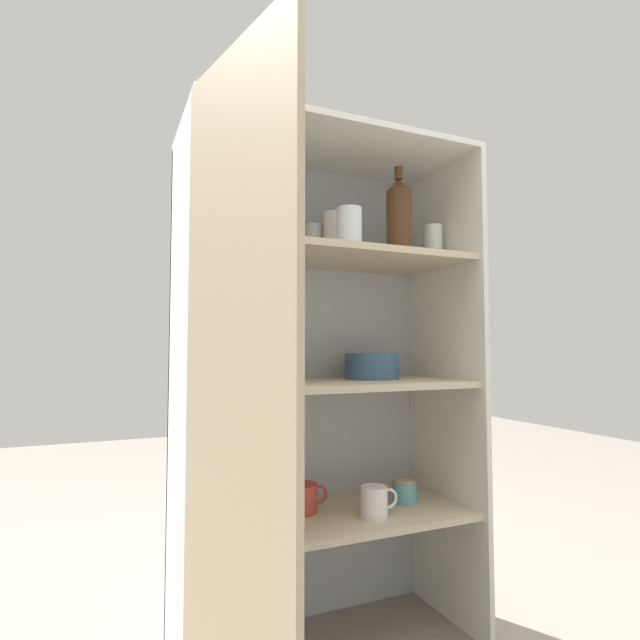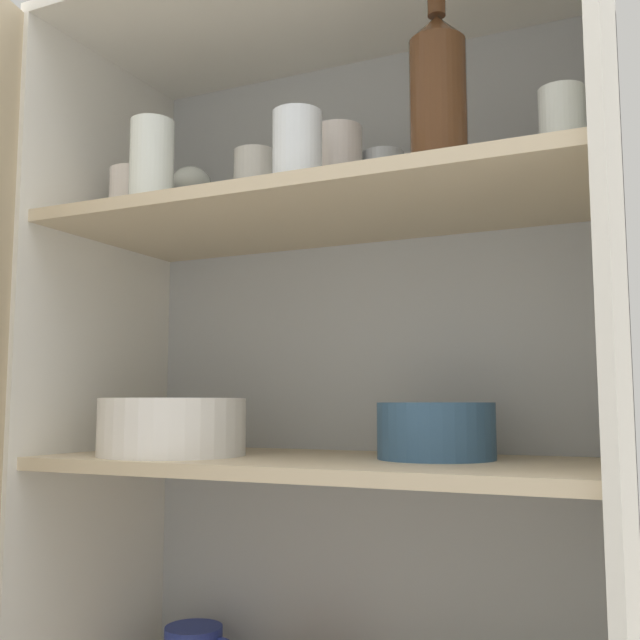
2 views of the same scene
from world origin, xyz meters
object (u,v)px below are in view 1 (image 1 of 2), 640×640
(coffee_mug_primary, at_px, (301,498))
(storage_jar, at_px, (404,492))
(wine_bottle, at_px, (399,216))
(plate_stack_white, at_px, (260,368))
(mixing_bowl_large, at_px, (372,365))

(coffee_mug_primary, height_order, storage_jar, coffee_mug_primary)
(wine_bottle, relative_size, plate_stack_white, 1.20)
(plate_stack_white, relative_size, coffee_mug_primary, 1.70)
(plate_stack_white, height_order, coffee_mug_primary, plate_stack_white)
(plate_stack_white, distance_m, storage_jar, 0.64)
(wine_bottle, xyz_separation_m, storage_jar, (0.05, 0.06, -0.87))
(wine_bottle, distance_m, storage_jar, 0.87)
(wine_bottle, bearing_deg, plate_stack_white, 179.10)
(coffee_mug_primary, bearing_deg, storage_jar, -7.25)
(wine_bottle, relative_size, storage_jar, 3.57)
(plate_stack_white, relative_size, mixing_bowl_large, 1.34)
(plate_stack_white, distance_m, coffee_mug_primary, 0.43)
(wine_bottle, relative_size, mixing_bowl_large, 1.60)
(coffee_mug_primary, bearing_deg, plate_stack_white, -148.65)
(mixing_bowl_large, xyz_separation_m, coffee_mug_primary, (-0.24, 0.00, -0.39))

